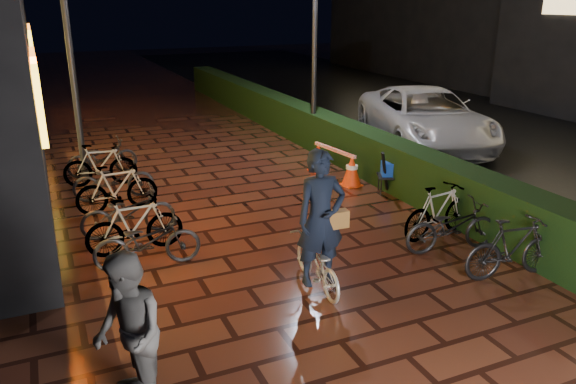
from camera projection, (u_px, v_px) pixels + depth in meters
name	position (u px, v px, depth m)	size (l,w,h in m)	color
ground	(319.00, 273.00, 8.31)	(80.00, 80.00, 0.00)	#381911
asphalt_road	(520.00, 140.00, 16.08)	(11.00, 60.00, 0.01)	black
hedge	(296.00, 120.00, 16.32)	(0.70, 20.00, 1.00)	black
bystander_person	(129.00, 335.00, 5.33)	(0.80, 0.63, 1.65)	#555557
van	(425.00, 117.00, 15.34)	(2.55, 5.53, 1.54)	silver
lamp_post_hedge	(314.00, 49.00, 14.15)	(0.45, 0.24, 4.79)	black
lamp_post_sf	(69.00, 48.00, 11.79)	(0.49, 0.25, 5.21)	black
cyclist	(319.00, 239.00, 7.63)	(0.74, 1.43, 2.02)	silver
traffic_barrier	(334.00, 163.00, 12.62)	(0.60, 1.70, 0.69)	red
cart_assembly	(390.00, 171.00, 11.55)	(0.69, 0.59, 0.96)	black
parked_bikes_storefront	(118.00, 191.00, 10.49)	(1.79, 5.84, 0.92)	black
parked_bikes_hedge	(465.00, 227.00, 8.82)	(1.82, 2.31, 0.92)	black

